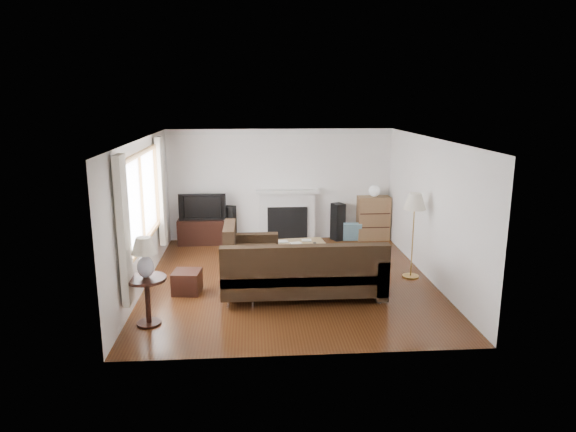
{
  "coord_description": "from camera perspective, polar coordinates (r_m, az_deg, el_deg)",
  "views": [
    {
      "loc": [
        -0.64,
        -8.65,
        3.2
      ],
      "look_at": [
        0.0,
        0.3,
        1.1
      ],
      "focal_mm": 32.0,
      "sensor_mm": 36.0,
      "label": 1
    }
  ],
  "objects": [
    {
      "name": "globe_lamp",
      "position": [
        11.7,
        9.57,
        2.76
      ],
      "size": [
        0.25,
        0.25,
        0.25
      ],
      "primitive_type": "sphere",
      "color": "white",
      "rests_on": "bookshelf"
    },
    {
      "name": "room",
      "position": [
        8.89,
        0.14,
        0.5
      ],
      "size": [
        5.1,
        5.6,
        2.54
      ],
      "color": "#492410",
      "rests_on": "ground"
    },
    {
      "name": "curtain_far",
      "position": [
        10.28,
        -13.91,
        2.7
      ],
      "size": [
        0.1,
        0.35,
        2.1
      ],
      "primitive_type": "cube",
      "color": "white",
      "rests_on": "room"
    },
    {
      "name": "television",
      "position": [
        11.41,
        -9.44,
        1.11
      ],
      "size": [
        1.02,
        0.13,
        0.59
      ],
      "primitive_type": "imported",
      "color": "black",
      "rests_on": "tv_stand"
    },
    {
      "name": "speaker_left",
      "position": [
        11.55,
        -6.47,
        -0.91
      ],
      "size": [
        0.3,
        0.32,
        0.81
      ],
      "primitive_type": "cube",
      "rotation": [
        0.0,
        0.0,
        -0.31
      ],
      "color": "black",
      "rests_on": "ground"
    },
    {
      "name": "bookshelf",
      "position": [
        11.82,
        9.46,
        -0.22
      ],
      "size": [
        0.72,
        0.34,
        0.99
      ],
      "primitive_type": "cube",
      "color": "brown",
      "rests_on": "ground"
    },
    {
      "name": "fireplace",
      "position": [
        11.61,
        -0.09,
        0.12
      ],
      "size": [
        1.4,
        0.26,
        1.15
      ],
      "primitive_type": "cube",
      "color": "white",
      "rests_on": "room"
    },
    {
      "name": "speaker_right",
      "position": [
        11.69,
        5.56,
        -0.63
      ],
      "size": [
        0.33,
        0.35,
        0.84
      ],
      "primitive_type": "cube",
      "rotation": [
        0.0,
        0.0,
        0.42
      ],
      "color": "black",
      "rests_on": "ground"
    },
    {
      "name": "curtain_near",
      "position": [
        7.37,
        -17.78,
        -1.61
      ],
      "size": [
        0.1,
        0.35,
        2.1
      ],
      "primitive_type": "cube",
      "color": "white",
      "rests_on": "room"
    },
    {
      "name": "side_table",
      "position": [
        7.67,
        -15.32,
        -9.1
      ],
      "size": [
        0.57,
        0.57,
        0.71
      ],
      "primitive_type": "cube",
      "color": "black",
      "rests_on": "ground"
    },
    {
      "name": "footstool",
      "position": [
        8.76,
        -11.16,
        -7.2
      ],
      "size": [
        0.49,
        0.49,
        0.37
      ],
      "primitive_type": "cube",
      "rotation": [
        0.0,
        0.0,
        -0.11
      ],
      "color": "black",
      "rests_on": "ground"
    },
    {
      "name": "floor_lamp",
      "position": [
        9.4,
        13.7,
        -2.16
      ],
      "size": [
        0.52,
        0.52,
        1.55
      ],
      "primitive_type": "cube",
      "rotation": [
        0.0,
        0.0,
        -0.4
      ],
      "color": "#B98B40",
      "rests_on": "ground"
    },
    {
      "name": "sectional_sofa",
      "position": [
        8.36,
        1.64,
        -5.98
      ],
      "size": [
        2.83,
        2.07,
        0.92
      ],
      "primitive_type": "cube",
      "color": "black",
      "rests_on": "ground"
    },
    {
      "name": "coffee_table",
      "position": [
        9.99,
        0.83,
        -4.17
      ],
      "size": [
        1.2,
        0.74,
        0.45
      ],
      "primitive_type": "cube",
      "rotation": [
        0.0,
        0.0,
        0.11
      ],
      "color": "olive",
      "rests_on": "ground"
    },
    {
      "name": "table_lamp",
      "position": [
        7.46,
        -15.62,
        -4.5
      ],
      "size": [
        0.36,
        0.36,
        0.58
      ],
      "primitive_type": "cube",
      "color": "silver",
      "rests_on": "side_table"
    },
    {
      "name": "window",
      "position": [
        8.79,
        -15.9,
        1.85
      ],
      "size": [
        0.12,
        2.74,
        1.54
      ],
      "primitive_type": "cube",
      "color": "olive",
      "rests_on": "room"
    },
    {
      "name": "tv_stand",
      "position": [
        11.54,
        -9.34,
        -1.66
      ],
      "size": [
        1.11,
        0.5,
        0.56
      ],
      "primitive_type": "cube",
      "color": "black",
      "rests_on": "ground"
    }
  ]
}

